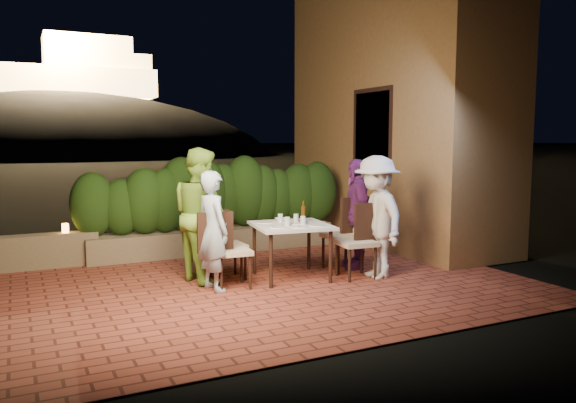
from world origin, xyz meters
TOP-DOWN VIEW (x-y plane):
  - ground at (0.00, 0.00)m, footprint 400.00×400.00m
  - terrace_floor at (0.00, 0.50)m, footprint 7.00×6.00m
  - building_wall at (3.60, 2.00)m, footprint 1.60×5.00m
  - window_pane at (2.82, 1.50)m, footprint 0.08×1.00m
  - window_frame at (2.81, 1.50)m, footprint 0.06×1.15m
  - planter at (0.20, 2.30)m, footprint 4.20×0.55m
  - hedge at (0.20, 2.30)m, footprint 4.00×0.70m
  - parapet at (-2.80, 2.30)m, footprint 2.20×0.30m
  - hill at (2.00, 60.00)m, footprint 52.00×40.00m
  - fortress at (2.00, 60.00)m, footprint 26.00×8.00m
  - dining_table at (0.56, 0.13)m, footprint 1.12×1.12m
  - plate_nw at (0.27, -0.06)m, footprint 0.24×0.24m
  - plate_sw at (0.28, 0.40)m, footprint 0.23×0.23m
  - plate_ne at (0.79, -0.14)m, footprint 0.24×0.24m
  - plate_se at (0.88, 0.34)m, footprint 0.20×0.20m
  - plate_centre at (0.59, 0.12)m, footprint 0.22×0.22m
  - plate_front at (0.54, -0.17)m, footprint 0.23×0.23m
  - glass_nw at (0.44, 0.00)m, footprint 0.07×0.07m
  - glass_sw at (0.50, 0.35)m, footprint 0.07×0.07m
  - glass_ne at (0.67, 0.01)m, footprint 0.07×0.07m
  - glass_se at (0.69, 0.24)m, footprint 0.07×0.07m
  - beer_bottle at (0.76, 0.16)m, footprint 0.06×0.06m
  - bowl at (0.55, 0.43)m, footprint 0.23×0.23m
  - chair_left_front at (-0.34, 0.03)m, footprint 0.49×0.49m
  - chair_left_back at (-0.24, 0.47)m, footprint 0.46×0.46m
  - chair_right_front at (1.37, -0.24)m, footprint 0.52×0.52m
  - chair_right_back at (1.45, 0.25)m, footprint 0.51×0.51m
  - diner_blue at (-0.59, 0.01)m, footprint 0.46×0.61m
  - diner_green at (-0.58, 0.56)m, footprint 0.85×0.99m
  - diner_white at (1.63, -0.33)m, footprint 0.69×1.12m
  - diner_purple at (1.70, 0.28)m, footprint 0.68×1.02m
  - parapet_lamp at (-2.15, 2.30)m, footprint 0.10×0.10m

SIDE VIEW (x-z plane):
  - hill at x=2.00m, z-range -15.00..7.00m
  - terrace_floor at x=0.00m, z-range -0.15..0.00m
  - ground at x=0.00m, z-range -0.02..-0.02m
  - planter at x=0.20m, z-range 0.00..0.40m
  - parapet at x=-2.80m, z-range 0.00..0.50m
  - dining_table at x=0.56m, z-range 0.00..0.75m
  - chair_left_back at x=-0.24m, z-range 0.00..0.96m
  - chair_left_front at x=-0.34m, z-range 0.00..0.99m
  - chair_right_front at x=1.37m, z-range 0.00..1.03m
  - chair_right_back at x=1.45m, z-range 0.00..1.06m
  - parapet_lamp at x=-2.15m, z-range 0.50..0.64m
  - plate_se at x=0.88m, z-range 0.75..0.76m
  - plate_centre at x=0.59m, z-range 0.75..0.76m
  - plate_front at x=0.54m, z-range 0.75..0.76m
  - plate_sw at x=0.28m, z-range 0.75..0.76m
  - plate_nw at x=0.27m, z-range 0.75..0.76m
  - plate_ne at x=0.79m, z-range 0.75..0.76m
  - diner_blue at x=-0.59m, z-range 0.00..1.52m
  - bowl at x=0.55m, z-range 0.75..0.79m
  - diner_purple at x=1.70m, z-range 0.00..1.62m
  - glass_sw at x=0.50m, z-range 0.75..0.87m
  - glass_se at x=0.69m, z-range 0.75..0.87m
  - glass_ne at x=0.67m, z-range 0.75..0.87m
  - glass_nw at x=0.44m, z-range 0.75..0.87m
  - diner_white at x=1.63m, z-range 0.00..1.68m
  - diner_green at x=-0.58m, z-range 0.00..1.79m
  - beer_bottle at x=0.76m, z-range 0.75..1.06m
  - hedge at x=0.20m, z-range 0.40..1.50m
  - window_pane at x=2.82m, z-range 1.30..2.70m
  - window_frame at x=2.81m, z-range 1.23..2.77m
  - building_wall at x=3.60m, z-range 0.00..5.00m
  - fortress at x=2.00m, z-range 6.50..14.50m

